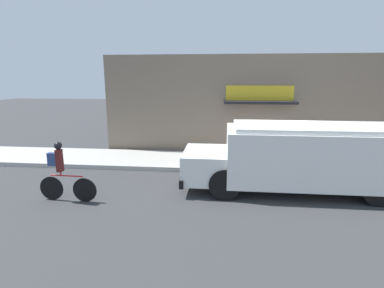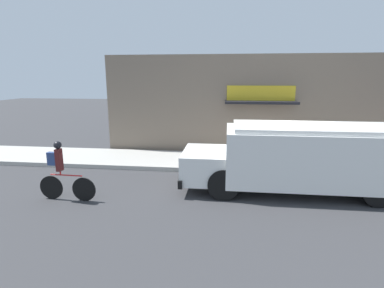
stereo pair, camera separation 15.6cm
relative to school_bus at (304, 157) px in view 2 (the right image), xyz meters
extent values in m
plane|color=#38383A|center=(-0.51, 1.40, -1.08)|extent=(70.00, 70.00, 0.00)
cube|color=#ADAAA3|center=(-0.51, 2.66, -1.00)|extent=(28.00, 2.52, 0.16)
cube|color=#756656|center=(-0.51, 4.18, 1.07)|extent=(14.25, 0.18, 4.31)
cube|color=gold|center=(-0.91, 4.07, 1.59)|extent=(2.81, 0.05, 0.70)
cube|color=black|center=(-0.91, 3.73, 1.27)|extent=(2.95, 0.71, 0.10)
cube|color=white|center=(0.37, 0.00, 0.02)|extent=(5.29, 2.13, 1.57)
cube|color=white|center=(-2.93, -0.01, -0.34)|extent=(1.31, 1.95, 0.86)
cube|color=white|center=(0.37, 0.00, 0.87)|extent=(4.86, 1.96, 0.13)
cube|color=black|center=(-3.54, -0.01, -0.67)|extent=(0.13, 2.08, 0.24)
cube|color=red|center=(-1.09, 1.31, 0.09)|extent=(0.03, 0.44, 0.44)
cylinder|color=black|center=(-2.33, 0.89, -0.64)|extent=(0.89, 0.26, 0.89)
cylinder|color=black|center=(-2.33, -0.91, -0.64)|extent=(0.89, 0.26, 0.89)
cylinder|color=black|center=(1.75, 0.90, -0.64)|extent=(0.89, 0.26, 0.89)
cylinder|color=black|center=(1.76, -0.89, -0.64)|extent=(0.89, 0.26, 0.89)
cylinder|color=black|center=(-6.16, -1.48, -0.74)|extent=(0.68, 0.06, 0.68)
cylinder|color=black|center=(-7.14, -1.45, -0.74)|extent=(0.68, 0.06, 0.68)
cylinder|color=red|center=(-6.65, -1.46, -0.36)|extent=(0.93, 0.07, 0.04)
cylinder|color=red|center=(-6.82, -1.46, -0.30)|extent=(0.04, 0.04, 0.12)
cube|color=#561E1E|center=(-6.82, -1.46, 0.07)|extent=(0.13, 0.20, 0.62)
sphere|color=black|center=(-6.82, -1.46, 0.49)|extent=(0.21, 0.21, 0.21)
cube|color=navy|center=(-7.01, -1.45, 0.10)|extent=(0.26, 0.15, 0.36)
cylinder|color=#38383D|center=(1.06, 3.28, -0.56)|extent=(0.50, 0.50, 0.72)
cylinder|color=black|center=(1.06, 3.28, -0.18)|extent=(0.51, 0.51, 0.04)
camera|label=1|loc=(-2.42, -8.87, 2.29)|focal=28.00mm
camera|label=2|loc=(-2.26, -8.86, 2.29)|focal=28.00mm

